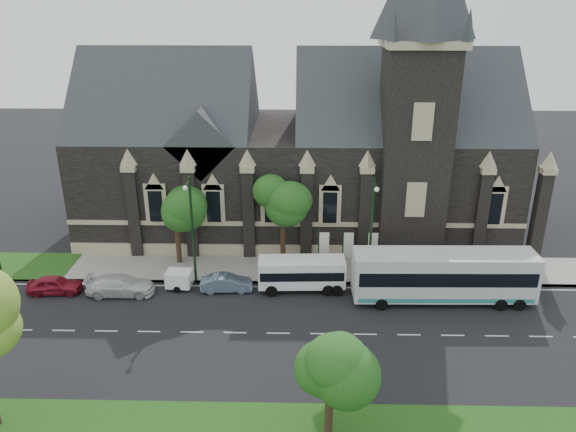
{
  "coord_description": "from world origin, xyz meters",
  "views": [
    {
      "loc": [
        4.39,
        -32.32,
        21.75
      ],
      "look_at": [
        3.53,
        6.0,
        6.34
      ],
      "focal_mm": 34.42,
      "sensor_mm": 36.0,
      "label": 1
    }
  ],
  "objects_px": {
    "street_lamp_mid": "(192,225)",
    "car_far_red": "(55,285)",
    "banner_flag_left": "(322,247)",
    "banner_flag_right": "(371,248)",
    "tree_walk_left": "(178,201)",
    "street_lamp_near": "(372,226)",
    "tree_park_east": "(334,362)",
    "banner_flag_center": "(346,247)",
    "car_far_white": "(121,285)",
    "box_trailer": "(179,279)",
    "tree_walk_right": "(285,201)",
    "sedan": "(226,283)",
    "shuttle_bus": "(302,272)",
    "tour_coach": "(444,275)"
  },
  "relations": [
    {
      "from": "box_trailer",
      "to": "sedan",
      "type": "xyz_separation_m",
      "value": [
        3.79,
        -0.27,
        -0.19
      ]
    },
    {
      "from": "tree_walk_left",
      "to": "banner_flag_center",
      "type": "xyz_separation_m",
      "value": [
        14.08,
        -1.7,
        -3.35
      ]
    },
    {
      "from": "tree_walk_left",
      "to": "shuttle_bus",
      "type": "bearing_deg",
      "value": -23.37
    },
    {
      "from": "street_lamp_near",
      "to": "box_trailer",
      "type": "bearing_deg",
      "value": -176.32
    },
    {
      "from": "street_lamp_mid",
      "to": "car_far_red",
      "type": "distance_m",
      "value": 11.71
    },
    {
      "from": "tree_walk_right",
      "to": "shuttle_bus",
      "type": "bearing_deg",
      "value": -72.63
    },
    {
      "from": "car_far_red",
      "to": "tree_park_east",
      "type": "bearing_deg",
      "value": -128.42
    },
    {
      "from": "street_lamp_mid",
      "to": "box_trailer",
      "type": "distance_m",
      "value": 4.5
    },
    {
      "from": "tree_walk_right",
      "to": "sedan",
      "type": "xyz_separation_m",
      "value": [
        -4.52,
        -4.86,
        -5.15
      ]
    },
    {
      "from": "car_far_white",
      "to": "tree_park_east",
      "type": "bearing_deg",
      "value": -134.27
    },
    {
      "from": "tree_walk_right",
      "to": "sedan",
      "type": "height_order",
      "value": "tree_walk_right"
    },
    {
      "from": "tree_walk_left",
      "to": "banner_flag_right",
      "type": "xyz_separation_m",
      "value": [
        16.08,
        -1.7,
        -3.35
      ]
    },
    {
      "from": "tree_park_east",
      "to": "car_far_red",
      "type": "distance_m",
      "value": 25.72
    },
    {
      "from": "banner_flag_left",
      "to": "car_far_red",
      "type": "height_order",
      "value": "banner_flag_left"
    },
    {
      "from": "banner_flag_right",
      "to": "tour_coach",
      "type": "relative_size",
      "value": 0.29
    },
    {
      "from": "shuttle_bus",
      "to": "car_far_white",
      "type": "xyz_separation_m",
      "value": [
        -14.11,
        -1.05,
        -0.76
      ]
    },
    {
      "from": "tree_park_east",
      "to": "banner_flag_left",
      "type": "distance_m",
      "value": 18.46
    },
    {
      "from": "banner_flag_left",
      "to": "street_lamp_mid",
      "type": "bearing_deg",
      "value": -169.5
    },
    {
      "from": "sedan",
      "to": "street_lamp_mid",
      "type": "bearing_deg",
      "value": 61.46
    },
    {
      "from": "street_lamp_near",
      "to": "banner_flag_right",
      "type": "xyz_separation_m",
      "value": [
        0.29,
        1.91,
        -2.73
      ]
    },
    {
      "from": "tree_walk_right",
      "to": "tree_walk_left",
      "type": "height_order",
      "value": "tree_walk_right"
    },
    {
      "from": "street_lamp_mid",
      "to": "banner_flag_right",
      "type": "distance_m",
      "value": 14.67
    },
    {
      "from": "street_lamp_near",
      "to": "car_far_red",
      "type": "relative_size",
      "value": 2.17
    },
    {
      "from": "car_far_red",
      "to": "sedan",
      "type": "bearing_deg",
      "value": -90.77
    },
    {
      "from": "tree_walk_right",
      "to": "car_far_red",
      "type": "relative_size",
      "value": 1.88
    },
    {
      "from": "sedan",
      "to": "car_far_white",
      "type": "relative_size",
      "value": 0.77
    },
    {
      "from": "banner_flag_left",
      "to": "tour_coach",
      "type": "relative_size",
      "value": 0.29
    },
    {
      "from": "tree_walk_right",
      "to": "banner_flag_center",
      "type": "bearing_deg",
      "value": -18.64
    },
    {
      "from": "banner_flag_left",
      "to": "car_far_white",
      "type": "bearing_deg",
      "value": -166.3
    },
    {
      "from": "banner_flag_left",
      "to": "tour_coach",
      "type": "xyz_separation_m",
      "value": [
        8.99,
        -4.26,
        -0.24
      ]
    },
    {
      "from": "car_far_white",
      "to": "box_trailer",
      "type": "bearing_deg",
      "value": -79.05
    },
    {
      "from": "street_lamp_mid",
      "to": "banner_flag_center",
      "type": "height_order",
      "value": "street_lamp_mid"
    },
    {
      "from": "tree_walk_left",
      "to": "sedan",
      "type": "bearing_deg",
      "value": -47.21
    },
    {
      "from": "tree_park_east",
      "to": "street_lamp_near",
      "type": "xyz_separation_m",
      "value": [
        3.82,
        16.42,
        0.49
      ]
    },
    {
      "from": "tree_walk_right",
      "to": "street_lamp_near",
      "type": "bearing_deg",
      "value": -28.06
    },
    {
      "from": "street_lamp_near",
      "to": "car_far_white",
      "type": "bearing_deg",
      "value": -174.32
    },
    {
      "from": "box_trailer",
      "to": "tree_park_east",
      "type": "bearing_deg",
      "value": -49.58
    },
    {
      "from": "tour_coach",
      "to": "car_far_white",
      "type": "xyz_separation_m",
      "value": [
        -24.76,
        0.42,
        -1.39
      ]
    },
    {
      "from": "tree_park_east",
      "to": "street_lamp_near",
      "type": "bearing_deg",
      "value": 76.89
    },
    {
      "from": "tree_walk_left",
      "to": "street_lamp_near",
      "type": "height_order",
      "value": "street_lamp_near"
    },
    {
      "from": "sedan",
      "to": "banner_flag_right",
      "type": "bearing_deg",
      "value": -78.68
    },
    {
      "from": "street_lamp_mid",
      "to": "banner_flag_center",
      "type": "distance_m",
      "value": 12.73
    },
    {
      "from": "street_lamp_near",
      "to": "shuttle_bus",
      "type": "xyz_separation_m",
      "value": [
        -5.38,
        -0.89,
        -3.6
      ]
    },
    {
      "from": "tree_park_east",
      "to": "banner_flag_center",
      "type": "relative_size",
      "value": 1.57
    },
    {
      "from": "street_lamp_mid",
      "to": "car_far_red",
      "type": "height_order",
      "value": "street_lamp_mid"
    },
    {
      "from": "tree_walk_right",
      "to": "car_far_white",
      "type": "distance_m",
      "value": 14.75
    },
    {
      "from": "tree_park_east",
      "to": "tour_coach",
      "type": "distance_m",
      "value": 16.93
    },
    {
      "from": "banner_flag_center",
      "to": "box_trailer",
      "type": "relative_size",
      "value": 1.39
    },
    {
      "from": "street_lamp_mid",
      "to": "car_far_white",
      "type": "relative_size",
      "value": 1.72
    },
    {
      "from": "tree_walk_right",
      "to": "banner_flag_right",
      "type": "relative_size",
      "value": 1.95
    }
  ]
}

